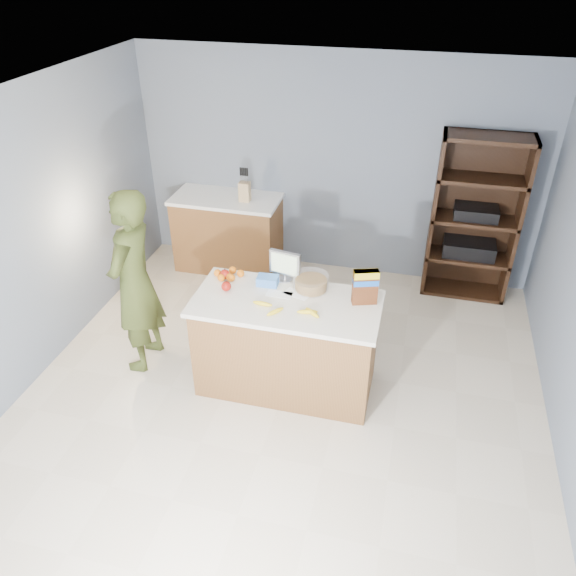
% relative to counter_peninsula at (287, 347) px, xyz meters
% --- Properties ---
extents(floor, '(4.50, 5.00, 0.02)m').
position_rel_counter_peninsula_xyz_m(floor, '(0.00, -0.30, -0.42)').
color(floor, beige).
rests_on(floor, ground).
extents(walls, '(4.52, 5.02, 2.51)m').
position_rel_counter_peninsula_xyz_m(walls, '(0.00, -0.30, 1.24)').
color(walls, slate).
rests_on(walls, ground).
extents(counter_peninsula, '(1.56, 0.76, 0.90)m').
position_rel_counter_peninsula_xyz_m(counter_peninsula, '(0.00, 0.00, 0.00)').
color(counter_peninsula, brown).
rests_on(counter_peninsula, ground).
extents(back_cabinet, '(1.24, 0.62, 0.90)m').
position_rel_counter_peninsula_xyz_m(back_cabinet, '(-1.20, 1.90, 0.04)').
color(back_cabinet, brown).
rests_on(back_cabinet, ground).
extents(shelving_unit, '(0.90, 0.40, 1.80)m').
position_rel_counter_peninsula_xyz_m(shelving_unit, '(1.55, 2.05, 0.45)').
color(shelving_unit, black).
rests_on(shelving_unit, ground).
extents(person, '(0.43, 0.64, 1.73)m').
position_rel_counter_peninsula_xyz_m(person, '(-1.38, 0.00, 0.45)').
color(person, '#374119').
rests_on(person, ground).
extents(knife_block, '(0.12, 0.10, 0.31)m').
position_rel_counter_peninsula_xyz_m(knife_block, '(-0.96, 1.86, 0.60)').
color(knife_block, tan).
rests_on(knife_block, back_cabinet).
extents(envelopes, '(0.38, 0.18, 0.00)m').
position_rel_counter_peninsula_xyz_m(envelopes, '(-0.01, 0.11, 0.49)').
color(envelopes, white).
rests_on(envelopes, counter_peninsula).
extents(bananas, '(0.58, 0.21, 0.04)m').
position_rel_counter_peninsula_xyz_m(bananas, '(0.06, -0.14, 0.50)').
color(bananas, yellow).
rests_on(bananas, counter_peninsula).
extents(apples, '(0.16, 0.27, 0.09)m').
position_rel_counter_peninsula_xyz_m(apples, '(-0.57, 0.13, 0.53)').
color(apples, maroon).
rests_on(apples, counter_peninsula).
extents(oranges, '(0.27, 0.21, 0.07)m').
position_rel_counter_peninsula_xyz_m(oranges, '(-0.58, 0.23, 0.52)').
color(oranges, orange).
rests_on(oranges, counter_peninsula).
extents(blue_carton, '(0.19, 0.13, 0.08)m').
position_rel_counter_peninsula_xyz_m(blue_carton, '(-0.22, 0.21, 0.52)').
color(blue_carton, blue).
rests_on(blue_carton, counter_peninsula).
extents(salad_bowl, '(0.30, 0.30, 0.13)m').
position_rel_counter_peninsula_xyz_m(salad_bowl, '(0.15, 0.24, 0.54)').
color(salad_bowl, '#267219').
rests_on(salad_bowl, counter_peninsula).
extents(tv, '(0.28, 0.12, 0.28)m').
position_rel_counter_peninsula_xyz_m(tv, '(-0.09, 0.32, 0.64)').
color(tv, silver).
rests_on(tv, counter_peninsula).
extents(cereal_box, '(0.22, 0.14, 0.31)m').
position_rel_counter_peninsula_xyz_m(cereal_box, '(0.62, 0.13, 0.66)').
color(cereal_box, '#592B14').
rests_on(cereal_box, counter_peninsula).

